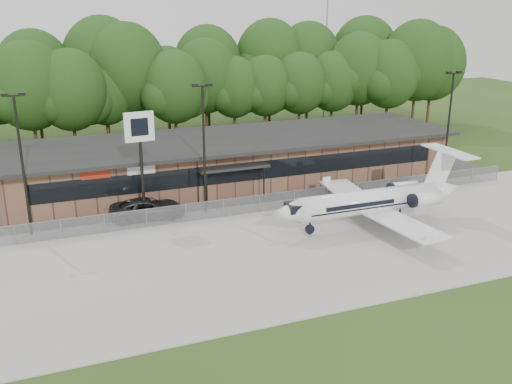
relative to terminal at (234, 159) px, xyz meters
name	(u,v)px	position (x,y,z in m)	size (l,w,h in m)	color
ground	(372,296)	(0.00, -23.94, -2.18)	(160.00, 160.00, 0.00)	#304016
apron	(310,243)	(0.00, -15.94, -2.14)	(64.00, 18.00, 0.08)	#9E9B93
parking_lot	(251,194)	(0.00, -4.44, -2.15)	(50.00, 9.00, 0.06)	#383835
terminal	(234,159)	(0.00, 0.00, 0.00)	(41.00, 11.65, 4.30)	brown
fence	(271,202)	(0.00, -8.94, -1.40)	(46.00, 0.04, 1.52)	gray
treeline	(184,79)	(0.00, 18.06, 5.32)	(72.00, 12.00, 15.00)	#1B3611
radio_mast	(327,30)	(22.00, 24.06, 10.32)	(0.20, 0.20, 25.00)	gray
light_pole_left	(21,155)	(-18.00, -7.44, 3.80)	(1.55, 0.30, 10.23)	black
light_pole_mid	(204,140)	(-5.00, -7.44, 3.80)	(1.55, 0.30, 10.23)	black
light_pole_right	(449,119)	(18.00, -7.44, 3.80)	(1.55, 0.30, 10.23)	black
business_jet	(374,201)	(5.93, -14.60, -0.25)	(15.90, 14.12, 5.38)	white
suv	(148,209)	(-9.51, -6.97, -1.38)	(2.64, 5.73, 1.59)	#333336
pole_sign	(140,138)	(-9.80, -7.14, 4.23)	(2.21, 0.41, 8.38)	black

